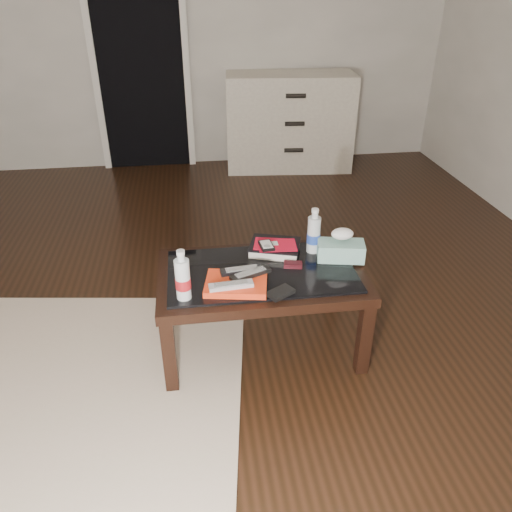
{
  "coord_description": "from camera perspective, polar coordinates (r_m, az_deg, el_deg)",
  "views": [
    {
      "loc": [
        -0.01,
        -2.52,
        1.72
      ],
      "look_at": [
        0.27,
        -0.49,
        0.55
      ],
      "focal_mm": 35.0,
      "sensor_mm": 36.0,
      "label": 1
    }
  ],
  "objects": [
    {
      "name": "remote_black_back",
      "position": [
        2.34,
        -1.66,
        -1.61
      ],
      "size": [
        0.2,
        0.07,
        0.02
      ],
      "primitive_type": "cube",
      "rotation": [
        0.0,
        0.0,
        0.1
      ],
      "color": "black",
      "rests_on": "magazines"
    },
    {
      "name": "ipod",
      "position": [
        2.51,
        1.2,
        1.22
      ],
      "size": [
        0.07,
        0.11,
        0.02
      ],
      "primitive_type": "cube",
      "rotation": [
        0.0,
        0.0,
        0.1
      ],
      "color": "black",
      "rests_on": "dvd_mailers"
    },
    {
      "name": "dvd_mailers",
      "position": [
        2.55,
        1.94,
        1.39
      ],
      "size": [
        0.22,
        0.18,
        0.01
      ],
      "primitive_type": "cube",
      "rotation": [
        0.0,
        0.0,
        -0.24
      ],
      "color": "red",
      "rests_on": "textbook"
    },
    {
      "name": "ground",
      "position": [
        3.05,
        -6.35,
        -4.78
      ],
      "size": [
        5.0,
        5.0,
        0.0
      ],
      "primitive_type": "plane",
      "color": "black",
      "rests_on": "ground"
    },
    {
      "name": "dresser",
      "position": [
        5.01,
        3.8,
        15.05
      ],
      "size": [
        1.24,
        0.61,
        0.9
      ],
      "rotation": [
        0.0,
        0.0,
        -0.09
      ],
      "color": "beige",
      "rests_on": "ground"
    },
    {
      "name": "magazines",
      "position": [
        2.29,
        -2.28,
        -3.18
      ],
      "size": [
        0.31,
        0.26,
        0.03
      ],
      "primitive_type": "cube",
      "rotation": [
        0.0,
        0.0,
        -0.18
      ],
      "color": "red",
      "rests_on": "coffee_table"
    },
    {
      "name": "remote_silver",
      "position": [
        2.23,
        -2.86,
        -3.34
      ],
      "size": [
        0.2,
        0.07,
        0.02
      ],
      "primitive_type": "cube",
      "rotation": [
        0.0,
        0.0,
        0.08
      ],
      "color": "#ABAAAF",
      "rests_on": "magazines"
    },
    {
      "name": "textbook",
      "position": [
        2.57,
        2.16,
        0.95
      ],
      "size": [
        0.3,
        0.27,
        0.05
      ],
      "primitive_type": "cube",
      "rotation": [
        0.0,
        0.0,
        -0.3
      ],
      "color": "black",
      "rests_on": "coffee_table"
    },
    {
      "name": "coffee_table",
      "position": [
        2.45,
        0.61,
        -2.91
      ],
      "size": [
        1.0,
        0.6,
        0.46
      ],
      "color": "black",
      "rests_on": "ground"
    },
    {
      "name": "water_bottle_right",
      "position": [
        2.54,
        6.63,
        2.92
      ],
      "size": [
        0.07,
        0.07,
        0.24
      ],
      "primitive_type": "cylinder",
      "rotation": [
        0.0,
        0.0,
        0.1
      ],
      "color": "silver",
      "rests_on": "coffee_table"
    },
    {
      "name": "rug",
      "position": [
        2.66,
        -24.51,
        -13.71
      ],
      "size": [
        2.19,
        1.76,
        0.01
      ],
      "primitive_type": "cube",
      "rotation": [
        0.0,
        0.0,
        -0.14
      ],
      "color": "#BBA691",
      "rests_on": "ground"
    },
    {
      "name": "doorway",
      "position": [
        5.05,
        -13.13,
        21.16
      ],
      "size": [
        0.9,
        0.08,
        2.07
      ],
      "color": "black",
      "rests_on": "ground"
    },
    {
      "name": "water_bottle_left",
      "position": [
        2.18,
        -8.41,
        -2.13
      ],
      "size": [
        0.08,
        0.08,
        0.24
      ],
      "primitive_type": "cylinder",
      "rotation": [
        0.0,
        0.0,
        0.27
      ],
      "color": "silver",
      "rests_on": "coffee_table"
    },
    {
      "name": "remote_black_front",
      "position": [
        2.31,
        -0.63,
        -2.02
      ],
      "size": [
        0.2,
        0.13,
        0.02
      ],
      "primitive_type": "cube",
      "rotation": [
        0.0,
        0.0,
        0.41
      ],
      "color": "black",
      "rests_on": "magazines"
    },
    {
      "name": "tissue_box",
      "position": [
        2.53,
        9.66,
        0.6
      ],
      "size": [
        0.25,
        0.16,
        0.09
      ],
      "primitive_type": "cube",
      "rotation": [
        0.0,
        0.0,
        -0.2
      ],
      "color": "#248476",
      "rests_on": "coffee_table"
    },
    {
      "name": "wallet",
      "position": [
        2.24,
        2.82,
        -4.2
      ],
      "size": [
        0.14,
        0.12,
        0.02
      ],
      "primitive_type": "cube",
      "rotation": [
        0.0,
        0.0,
        0.55
      ],
      "color": "black",
      "rests_on": "coffee_table"
    },
    {
      "name": "flip_phone",
      "position": [
        2.45,
        4.25,
        -1.0
      ],
      "size": [
        0.1,
        0.06,
        0.02
      ],
      "primitive_type": "cube",
      "rotation": [
        0.0,
        0.0,
        -0.2
      ],
      "color": "black",
      "rests_on": "coffee_table"
    }
  ]
}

